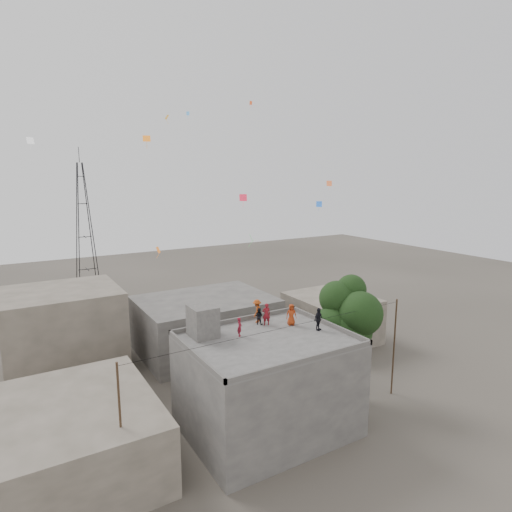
{
  "coord_description": "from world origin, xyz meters",
  "views": [
    {
      "loc": [
        -13.63,
        -21.36,
        16.12
      ],
      "look_at": [
        -0.17,
        1.09,
        11.27
      ],
      "focal_mm": 30.0,
      "sensor_mm": 36.0,
      "label": 1
    }
  ],
  "objects_px": {
    "stair_head_box": "(203,321)",
    "person_dark_adult": "(318,319)",
    "tree": "(349,317)",
    "transmission_tower": "(84,230)",
    "person_red_adult": "(266,314)"
  },
  "relations": [
    {
      "from": "transmission_tower",
      "to": "person_dark_adult",
      "type": "relative_size",
      "value": 13.17
    },
    {
      "from": "person_red_adult",
      "to": "tree",
      "type": "bearing_deg",
      "value": -179.13
    },
    {
      "from": "transmission_tower",
      "to": "person_red_adult",
      "type": "height_order",
      "value": "transmission_tower"
    },
    {
      "from": "tree",
      "to": "transmission_tower",
      "type": "bearing_deg",
      "value": 106.09
    },
    {
      "from": "tree",
      "to": "transmission_tower",
      "type": "height_order",
      "value": "transmission_tower"
    },
    {
      "from": "tree",
      "to": "transmission_tower",
      "type": "xyz_separation_m",
      "value": [
        -11.37,
        39.4,
        2.97
      ]
    },
    {
      "from": "stair_head_box",
      "to": "person_red_adult",
      "type": "bearing_deg",
      "value": -3.66
    },
    {
      "from": "person_dark_adult",
      "to": "stair_head_box",
      "type": "bearing_deg",
      "value": 138.33
    },
    {
      "from": "tree",
      "to": "person_dark_adult",
      "type": "distance_m",
      "value": 3.77
    },
    {
      "from": "stair_head_box",
      "to": "person_dark_adult",
      "type": "relative_size",
      "value": 1.32
    },
    {
      "from": "tree",
      "to": "transmission_tower",
      "type": "distance_m",
      "value": 41.12
    },
    {
      "from": "stair_head_box",
      "to": "person_red_adult",
      "type": "distance_m",
      "value": 4.6
    },
    {
      "from": "transmission_tower",
      "to": "stair_head_box",
      "type": "bearing_deg",
      "value": -88.77
    },
    {
      "from": "stair_head_box",
      "to": "person_red_adult",
      "type": "xyz_separation_m",
      "value": [
        4.58,
        -0.29,
        -0.23
      ]
    },
    {
      "from": "stair_head_box",
      "to": "tree",
      "type": "xyz_separation_m",
      "value": [
        10.57,
        -2.0,
        -1.0
      ]
    }
  ]
}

